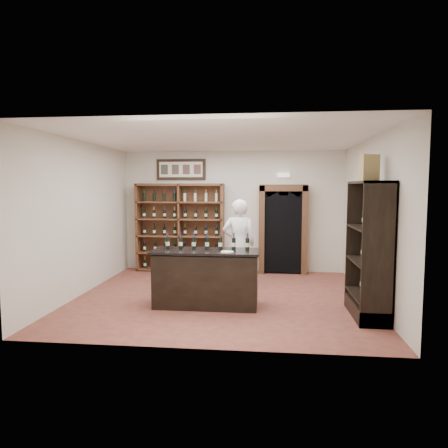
{
  "coord_description": "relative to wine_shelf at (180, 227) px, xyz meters",
  "views": [
    {
      "loc": [
        0.85,
        -7.46,
        2.1
      ],
      "look_at": [
        0.02,
        0.3,
        1.38
      ],
      "focal_mm": 32.0,
      "sensor_mm": 36.0,
      "label": 1
    }
  ],
  "objects": [
    {
      "name": "wall_left",
      "position": [
        -1.45,
        -2.33,
        0.4
      ],
      "size": [
        0.04,
        5.0,
        3.0
      ],
      "primitive_type": "cube",
      "color": "beige",
      "rests_on": "ground"
    },
    {
      "name": "counter_bottle_2",
      "position": [
        0.86,
        -2.82,
        0.01
      ],
      "size": [
        0.07,
        0.07,
        0.3
      ],
      "color": "black",
      "rests_on": "tasting_counter"
    },
    {
      "name": "counter_bottle_3",
      "position": [
        1.1,
        -2.82,
        0.01
      ],
      "size": [
        0.07,
        0.07,
        0.3
      ],
      "color": "black",
      "rests_on": "tasting_counter"
    },
    {
      "name": "framed_picture",
      "position": [
        0.0,
        0.14,
        1.45
      ],
      "size": [
        1.25,
        0.04,
        0.52
      ],
      "primitive_type": "cube",
      "color": "black",
      "rests_on": "wall_back"
    },
    {
      "name": "tasting_counter",
      "position": [
        1.1,
        -2.93,
        -0.61
      ],
      "size": [
        1.88,
        0.78,
        1.0
      ],
      "color": "black",
      "rests_on": "ground"
    },
    {
      "name": "counter_bottle_4",
      "position": [
        1.34,
        -2.82,
        0.01
      ],
      "size": [
        0.07,
        0.07,
        0.3
      ],
      "color": "black",
      "rests_on": "tasting_counter"
    },
    {
      "name": "counter_bottle_6",
      "position": [
        1.82,
        -2.82,
        0.01
      ],
      "size": [
        0.07,
        0.07,
        0.3
      ],
      "color": "black",
      "rests_on": "tasting_counter"
    },
    {
      "name": "wall_right",
      "position": [
        4.05,
        -2.33,
        0.4
      ],
      "size": [
        0.04,
        5.0,
        3.0
      ],
      "primitive_type": "cube",
      "color": "beige",
      "rests_on": "ground"
    },
    {
      "name": "ceiling",
      "position": [
        1.3,
        -2.33,
        1.9
      ],
      "size": [
        5.5,
        5.5,
        0.0
      ],
      "primitive_type": "plane",
      "rotation": [
        3.14,
        0.0,
        0.0
      ],
      "color": "white",
      "rests_on": "wall_back"
    },
    {
      "name": "wall_back",
      "position": [
        1.3,
        0.17,
        0.4
      ],
      "size": [
        5.5,
        0.04,
        3.0
      ],
      "primitive_type": "cube",
      "color": "beige",
      "rests_on": "ground"
    },
    {
      "name": "counter_bottle_0",
      "position": [
        0.38,
        -2.82,
        0.01
      ],
      "size": [
        0.07,
        0.07,
        0.3
      ],
      "color": "black",
      "rests_on": "tasting_counter"
    },
    {
      "name": "side_cabinet",
      "position": [
        3.82,
        -3.23,
        -0.35
      ],
      "size": [
        0.48,
        1.2,
        2.2
      ],
      "color": "black",
      "rests_on": "ground"
    },
    {
      "name": "plate",
      "position": [
        1.5,
        -3.14,
        -0.09
      ],
      "size": [
        0.22,
        0.22,
        0.02
      ],
      "primitive_type": "cylinder",
      "color": "silver",
      "rests_on": "tasting_counter"
    },
    {
      "name": "emergency_light",
      "position": [
        2.55,
        0.09,
        1.3
      ],
      "size": [
        0.3,
        0.1,
        0.1
      ],
      "primitive_type": "cube",
      "color": "white",
      "rests_on": "wall_back"
    },
    {
      "name": "shopkeeper",
      "position": [
        1.58,
        -1.55,
        -0.17
      ],
      "size": [
        0.72,
        0.51,
        1.86
      ],
      "primitive_type": "imported",
      "rotation": [
        0.0,
        0.0,
        3.24
      ],
      "color": "white",
      "rests_on": "ground"
    },
    {
      "name": "arched_doorway",
      "position": [
        2.55,
        -0.0,
        0.04
      ],
      "size": [
        1.17,
        0.35,
        2.17
      ],
      "color": "black",
      "rests_on": "ground"
    },
    {
      "name": "wine_shelf",
      "position": [
        0.0,
        0.0,
        0.0
      ],
      "size": [
        2.2,
        0.38,
        2.2
      ],
      "color": "brown",
      "rests_on": "ground"
    },
    {
      "name": "counter_bottle_1",
      "position": [
        0.62,
        -2.82,
        0.01
      ],
      "size": [
        0.07,
        0.07,
        0.3
      ],
      "color": "black",
      "rests_on": "tasting_counter"
    },
    {
      "name": "wine_crate",
      "position": [
        3.79,
        -3.14,
        1.31
      ],
      "size": [
        0.33,
        0.22,
        0.43
      ],
      "primitive_type": "cube",
      "rotation": [
        0.0,
        0.0,
        0.36
      ],
      "color": "tan",
      "rests_on": "side_cabinet"
    },
    {
      "name": "floor",
      "position": [
        1.3,
        -2.33,
        -1.1
      ],
      "size": [
        5.5,
        5.5,
        0.0
      ],
      "primitive_type": "plane",
      "color": "brown",
      "rests_on": "ground"
    },
    {
      "name": "counter_bottle_5",
      "position": [
        1.58,
        -2.82,
        0.01
      ],
      "size": [
        0.07,
        0.07,
        0.3
      ],
      "color": "black",
      "rests_on": "tasting_counter"
    }
  ]
}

